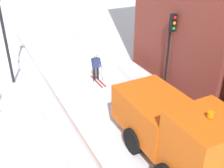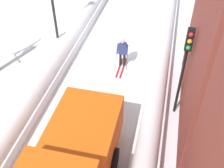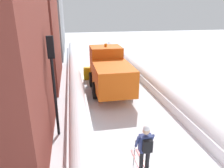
% 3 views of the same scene
% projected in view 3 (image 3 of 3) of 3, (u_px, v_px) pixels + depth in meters
% --- Properties ---
extents(ground_plane, '(80.00, 80.00, 0.00)m').
position_uv_depth(ground_plane, '(116.00, 89.00, 14.94)').
color(ground_plane, white).
extents(snowbank_left, '(1.10, 36.00, 1.03)m').
position_uv_depth(snowbank_left, '(76.00, 86.00, 14.28)').
color(snowbank_left, white).
rests_on(snowbank_left, ground).
extents(snowbank_right, '(1.10, 36.00, 0.97)m').
position_uv_depth(snowbank_right, '(153.00, 81.00, 15.32)').
color(snowbank_right, white).
rests_on(snowbank_right, ground).
extents(building_concrete_far, '(8.55, 8.30, 11.11)m').
position_uv_depth(building_concrete_far, '(23.00, 8.00, 23.54)').
color(building_concrete_far, gray).
rests_on(building_concrete_far, ground).
extents(building_tower_distant, '(8.43, 8.10, 13.40)m').
position_uv_depth(building_tower_distant, '(34.00, 1.00, 31.97)').
color(building_tower_distant, '#9EA0A5').
rests_on(building_tower_distant, ground).
extents(plow_truck, '(3.20, 5.98, 3.12)m').
position_uv_depth(plow_truck, '(109.00, 71.00, 14.09)').
color(plow_truck, orange).
rests_on(plow_truck, ground).
extents(skier, '(0.62, 1.80, 1.81)m').
position_uv_depth(skier, '(145.00, 146.00, 7.06)').
color(skier, black).
rests_on(skier, ground).
extents(traffic_light_pole, '(0.28, 0.42, 4.43)m').
position_uv_depth(traffic_light_pole, '(53.00, 68.00, 8.59)').
color(traffic_light_pole, black).
rests_on(traffic_light_pole, ground).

